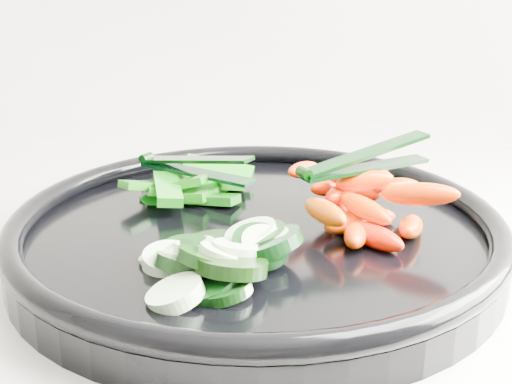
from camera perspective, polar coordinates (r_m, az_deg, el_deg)
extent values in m
cylinder|color=black|center=(0.55, 0.00, -4.20)|extent=(0.39, 0.39, 0.02)
torus|color=black|center=(0.54, 0.00, -2.40)|extent=(0.39, 0.39, 0.02)
cylinder|color=black|center=(0.45, -3.96, -7.35)|extent=(0.06, 0.06, 0.03)
cylinder|color=#DFF2C1|center=(0.44, -6.46, -8.14)|extent=(0.05, 0.05, 0.02)
cylinder|color=black|center=(0.47, -5.43, -5.93)|extent=(0.06, 0.06, 0.03)
cylinder|color=beige|center=(0.49, -4.89, -4.97)|extent=(0.05, 0.05, 0.03)
cylinder|color=black|center=(0.44, -2.68, -7.74)|extent=(0.05, 0.05, 0.02)
cylinder|color=beige|center=(0.44, -2.08, -7.78)|extent=(0.04, 0.04, 0.02)
cylinder|color=black|center=(0.50, -4.37, -4.46)|extent=(0.05, 0.05, 0.02)
cylinder|color=beige|center=(0.50, -4.82, -4.65)|extent=(0.04, 0.04, 0.02)
cylinder|color=black|center=(0.49, -5.31, -5.14)|extent=(0.05, 0.05, 0.02)
cylinder|color=#CCEABB|center=(0.48, -6.92, -5.45)|extent=(0.04, 0.04, 0.02)
cylinder|color=black|center=(0.49, -6.75, -5.36)|extent=(0.04, 0.04, 0.02)
cylinder|color=beige|center=(0.49, -7.70, -5.05)|extent=(0.04, 0.04, 0.02)
cylinder|color=black|center=(0.48, 1.11, -4.18)|extent=(0.06, 0.06, 0.03)
cylinder|color=beige|center=(0.48, 1.05, -3.99)|extent=(0.04, 0.04, 0.02)
cylinder|color=black|center=(0.46, -3.86, -5.48)|extent=(0.05, 0.05, 0.03)
cylinder|color=beige|center=(0.46, -2.73, -5.15)|extent=(0.03, 0.03, 0.02)
cylinder|color=black|center=(0.48, 0.32, -4.35)|extent=(0.06, 0.05, 0.03)
cylinder|color=beige|center=(0.48, 0.67, -4.26)|extent=(0.05, 0.05, 0.03)
cylinder|color=black|center=(0.49, 0.20, -3.64)|extent=(0.05, 0.04, 0.02)
cylinder|color=beige|center=(0.49, -0.36, -3.44)|extent=(0.04, 0.04, 0.02)
cylinder|color=black|center=(0.45, -2.05, -5.90)|extent=(0.07, 0.07, 0.02)
cylinder|color=beige|center=(0.47, -1.52, -4.64)|extent=(0.05, 0.05, 0.02)
ellipsoid|color=#F35100|center=(0.54, 7.98, -2.53)|extent=(0.03, 0.05, 0.03)
ellipsoid|color=#E95800|center=(0.53, 7.38, -2.54)|extent=(0.05, 0.03, 0.02)
ellipsoid|color=#EF1900|center=(0.52, 9.42, -3.50)|extent=(0.04, 0.05, 0.02)
ellipsoid|color=#FF3800|center=(0.57, 7.01, -1.02)|extent=(0.02, 0.05, 0.03)
ellipsoid|color=#DA5600|center=(0.54, 12.29, -2.72)|extent=(0.04, 0.05, 0.03)
ellipsoid|color=#ED1000|center=(0.56, 6.83, -1.64)|extent=(0.02, 0.04, 0.02)
ellipsoid|color=#EA3800|center=(0.52, 7.97, -3.43)|extent=(0.04, 0.05, 0.03)
ellipsoid|color=#F71A00|center=(0.55, 9.45, -1.99)|extent=(0.05, 0.03, 0.02)
ellipsoid|color=#F12200|center=(0.61, 8.58, 0.11)|extent=(0.03, 0.05, 0.02)
ellipsoid|color=#F12F00|center=(0.59, 6.53, -0.24)|extent=(0.03, 0.05, 0.02)
ellipsoid|color=#EC5900|center=(0.52, 5.53, -1.59)|extent=(0.03, 0.06, 0.02)
ellipsoid|color=red|center=(0.59, 10.03, 0.80)|extent=(0.04, 0.06, 0.03)
ellipsoid|color=red|center=(0.55, 6.76, -0.22)|extent=(0.04, 0.04, 0.02)
ellipsoid|color=#F96200|center=(0.53, 8.72, -1.33)|extent=(0.04, 0.06, 0.02)
ellipsoid|color=#FE4500|center=(0.57, 5.76, 0.31)|extent=(0.04, 0.03, 0.02)
ellipsoid|color=#EE6100|center=(0.58, 11.40, 0.49)|extent=(0.04, 0.02, 0.02)
ellipsoid|color=#F24B00|center=(0.54, 8.67, 0.88)|extent=(0.05, 0.03, 0.02)
ellipsoid|color=#EA2400|center=(0.56, 3.83, 1.79)|extent=(0.04, 0.03, 0.02)
ellipsoid|color=#FE4A00|center=(0.55, 8.21, 1.30)|extent=(0.05, 0.04, 0.02)
ellipsoid|color=#F23300|center=(0.52, 12.97, -0.18)|extent=(0.06, 0.05, 0.03)
cube|color=#0F6E0A|center=(0.61, -4.00, -0.07)|extent=(0.05, 0.06, 0.02)
cube|color=#12690A|center=(0.62, -4.27, 0.42)|extent=(0.06, 0.03, 0.03)
cube|color=#146209|center=(0.63, -2.02, 0.82)|extent=(0.03, 0.06, 0.02)
cube|color=#106709|center=(0.59, -3.64, -0.56)|extent=(0.05, 0.04, 0.01)
cube|color=#09640A|center=(0.61, -6.08, 0.05)|extent=(0.07, 0.04, 0.02)
cube|color=#0A6A0F|center=(0.62, -8.09, 0.11)|extent=(0.03, 0.06, 0.03)
cube|color=#0A6B0D|center=(0.60, -6.34, 0.56)|extent=(0.05, 0.04, 0.02)
cube|color=#206109|center=(0.60, -8.82, 0.52)|extent=(0.05, 0.04, 0.02)
cube|color=#126709|center=(0.59, -7.09, 0.27)|extent=(0.02, 0.07, 0.01)
cube|color=#12720A|center=(0.64, -3.01, 1.88)|extent=(0.06, 0.04, 0.02)
cylinder|color=black|center=(0.52, 3.87, 1.54)|extent=(0.01, 0.01, 0.01)
cube|color=black|center=(0.55, 8.77, 1.91)|extent=(0.11, 0.05, 0.00)
cube|color=black|center=(0.54, 8.83, 3.06)|extent=(0.11, 0.05, 0.02)
cylinder|color=black|center=(0.64, -8.77, 2.74)|extent=(0.01, 0.01, 0.01)
cube|color=black|center=(0.61, -4.82, 1.56)|extent=(0.09, 0.09, 0.00)
cube|color=black|center=(0.61, -4.85, 2.59)|extent=(0.09, 0.09, 0.02)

